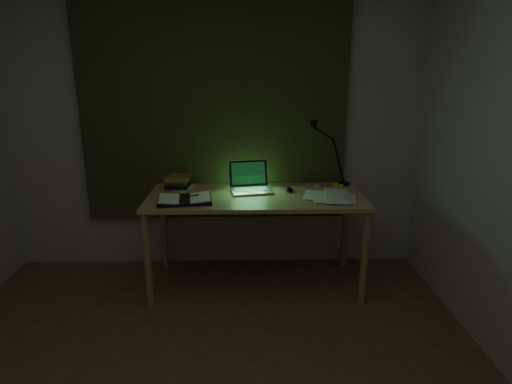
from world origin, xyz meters
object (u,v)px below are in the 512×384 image
laptop (252,178)px  loose_papers (328,195)px  book_stack (179,183)px  open_textbook (185,199)px  desk (256,240)px  desk_lamp (345,154)px

laptop → loose_papers: (0.59, -0.13, -0.11)m
book_stack → laptop: bearing=-8.0°
open_textbook → loose_papers: 1.09m
desk → open_textbook: 0.68m
desk_lamp → open_textbook: bearing=-159.3°
desk → book_stack: size_ratio=7.89×
open_textbook → desk: bearing=8.9°
desk_lamp → desk: bearing=-157.3°
laptop → book_stack: (-0.58, 0.08, -0.06)m
desk → laptop: (-0.03, 0.09, 0.50)m
desk_lamp → loose_papers: bearing=-118.6°
open_textbook → book_stack: 0.34m
desk → book_stack: (-0.62, 0.17, 0.44)m
desk → laptop: laptop is taller
open_textbook → desk_lamp: bearing=11.8°
laptop → book_stack: 0.59m
loose_papers → desk_lamp: bearing=60.0°
book_stack → loose_papers: book_stack is taller
desk → desk_lamp: bearing=21.3°
loose_papers → desk_lamp: 0.47m
desk → book_stack: bearing=164.5°
laptop → loose_papers: size_ratio=1.13×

